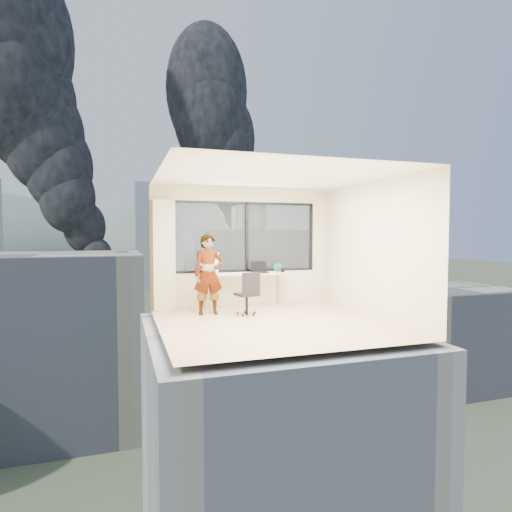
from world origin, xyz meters
name	(u,v)px	position (x,y,z in m)	size (l,w,h in m)	color
floor	(273,323)	(0.00, 0.00, 0.00)	(4.00, 4.00, 0.01)	beige
ceiling	(273,177)	(0.00, 0.00, 2.60)	(4.00, 4.00, 0.01)	white
wall_front	(326,256)	(0.00, -2.00, 1.30)	(4.00, 0.01, 2.60)	beige
wall_left	(158,252)	(-2.00, 0.00, 1.30)	(0.01, 4.00, 2.60)	beige
wall_right	(371,249)	(2.00, 0.00, 1.30)	(0.01, 4.00, 2.60)	beige
window_wall	(244,237)	(0.05, 2.00, 1.52)	(3.30, 0.16, 1.55)	black
curtain	(164,255)	(-1.72, 1.88, 1.15)	(0.45, 0.14, 2.30)	beige
desk	(247,290)	(0.00, 1.66, 0.38)	(1.80, 0.60, 0.75)	tan
chair	(247,293)	(-0.24, 0.86, 0.44)	(0.44, 0.44, 0.87)	black
person	(209,275)	(-0.94, 1.15, 0.79)	(0.58, 0.38, 1.58)	#2D2D33
monitor	(209,262)	(-0.80, 1.78, 1.00)	(0.49, 0.11, 0.49)	black
game_console	(210,271)	(-0.76, 1.91, 0.79)	(0.32, 0.27, 0.08)	white
laptop	(260,268)	(0.28, 1.60, 0.86)	(0.35, 0.38, 0.23)	black
cellphone	(249,273)	(0.01, 1.52, 0.76)	(0.11, 0.05, 0.01)	black
pen_cup	(283,270)	(0.80, 1.57, 0.81)	(0.09, 0.09, 0.11)	black
handbag	(278,267)	(0.80, 1.86, 0.84)	(0.24, 0.12, 0.18)	#0E5444
exterior_ground	(130,288)	(0.00, 120.00, -14.00)	(400.00, 400.00, 0.04)	#515B3D
near_bldg_a	(38,341)	(-9.00, 30.00, -7.00)	(16.00, 12.00, 14.00)	beige
near_bldg_b	(257,301)	(12.00, 38.00, -6.00)	(14.00, 13.00, 16.00)	silver
near_bldg_c	(450,336)	(30.00, 28.00, -9.00)	(12.00, 10.00, 10.00)	beige
far_tower_b	(158,236)	(8.00, 120.00, 1.00)	(13.00, 13.00, 30.00)	silver
far_tower_c	(256,241)	(45.00, 140.00, -1.00)	(15.00, 15.00, 26.00)	silver
hill_b	(253,253)	(100.00, 320.00, -14.00)	(300.00, 220.00, 96.00)	slate
tree_b	(234,411)	(4.00, 18.00, -9.50)	(7.60, 7.60, 9.00)	#24541C
tree_c	(327,318)	(22.00, 40.00, -9.00)	(8.40, 8.40, 10.00)	#24541C
smoke_plume_a	(96,125)	(-10.00, 150.00, 39.00)	(40.00, 24.00, 90.00)	black
smoke_plume_b	(257,176)	(55.00, 170.00, 27.00)	(30.00, 18.00, 70.00)	black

